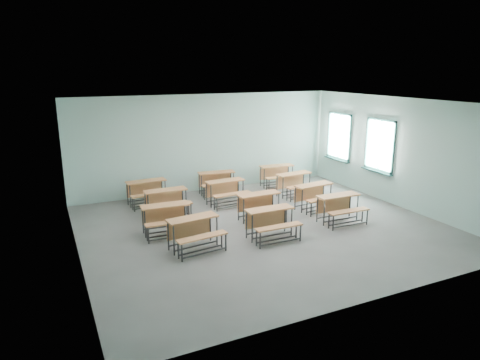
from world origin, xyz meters
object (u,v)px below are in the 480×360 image
object	(u,v)px
desk_unit_r0c0	(195,229)
desk_unit_r1c2	(316,193)
desk_unit_r0c1	(271,219)
desk_unit_r2c2	(296,181)
desk_unit_r2c1	(227,189)
desk_unit_r1c0	(166,215)
desk_unit_r3c0	(147,189)
desk_unit_r3c2	(278,173)
desk_unit_r1c1	(261,203)
desk_unit_r3c1	(217,180)
desk_unit_r2c0	(167,199)
desk_unit_r0c2	(340,205)

from	to	relation	value
desk_unit_r0c0	desk_unit_r1c2	distance (m)	4.30
desk_unit_r0c1	desk_unit_r2c2	distance (m)	3.71
desk_unit_r2c1	desk_unit_r0c0	bearing A→B (deg)	-128.99
desk_unit_r0c1	desk_unit_r2c1	size ratio (longest dim) A/B	0.97
desk_unit_r1c0	desk_unit_r3c0	distance (m)	2.54
desk_unit_r1c0	desk_unit_r1c2	distance (m)	4.45
desk_unit_r1c0	desk_unit_r3c0	bearing A→B (deg)	90.32
desk_unit_r2c2	desk_unit_r3c2	bearing A→B (deg)	81.72
desk_unit_r1c1	desk_unit_r3c1	distance (m)	2.78
desk_unit_r2c0	desk_unit_r2c2	distance (m)	4.27
desk_unit_r2c1	desk_unit_r3c2	xyz separation A→B (m)	(2.42, 1.12, 0.00)
desk_unit_r2c1	desk_unit_r3c1	world-z (taller)	same
desk_unit_r0c2	desk_unit_r3c1	xyz separation A→B (m)	(-1.97, 3.81, 0.00)
desk_unit_r0c1	desk_unit_r0c2	distance (m)	2.22
desk_unit_r0c0	desk_unit_r2c2	bearing A→B (deg)	24.07
desk_unit_r0c1	desk_unit_r2c1	distance (m)	2.90
desk_unit_r1c1	desk_unit_r0c0	bearing A→B (deg)	-156.12
desk_unit_r1c1	desk_unit_r2c1	distance (m)	1.68
desk_unit_r1c2	desk_unit_r1c1	bearing A→B (deg)	178.84
desk_unit_r0c0	desk_unit_r3c1	xyz separation A→B (m)	(2.12, 3.84, 0.00)
desk_unit_r3c0	desk_unit_r3c1	bearing A→B (deg)	-0.09
desk_unit_r2c2	desk_unit_r3c1	distance (m)	2.53
desk_unit_r1c1	desk_unit_r2c2	distance (m)	2.60
desk_unit_r0c1	desk_unit_r2c0	xyz separation A→B (m)	(-1.82, 2.67, 0.00)
desk_unit_r2c2	desk_unit_r1c1	bearing A→B (deg)	-149.13
desk_unit_r1c1	desk_unit_r1c2	world-z (taller)	same
desk_unit_r3c1	desk_unit_r1c1	bearing A→B (deg)	-80.53
desk_unit_r3c1	desk_unit_r3c0	bearing A→B (deg)	-169.70
desk_unit_r0c0	desk_unit_r1c0	bearing A→B (deg)	98.50
desk_unit_r0c1	desk_unit_r1c1	bearing A→B (deg)	73.95
desk_unit_r1c2	desk_unit_r3c1	bearing A→B (deg)	121.61
desk_unit_r1c0	desk_unit_r3c2	size ratio (longest dim) A/B	0.99
desk_unit_r2c0	desk_unit_r2c1	bearing A→B (deg)	6.35
desk_unit_r2c2	desk_unit_r3c1	world-z (taller)	same
desk_unit_r0c1	desk_unit_r2c0	world-z (taller)	same
desk_unit_r2c1	desk_unit_r3c2	size ratio (longest dim) A/B	0.99
desk_unit_r0c0	desk_unit_r2c0	world-z (taller)	same
desk_unit_r3c1	desk_unit_r3c2	world-z (taller)	same
desk_unit_r1c0	desk_unit_r1c2	world-z (taller)	same
desk_unit_r0c1	desk_unit_r3c0	bearing A→B (deg)	118.31
desk_unit_r1c1	desk_unit_r2c0	size ratio (longest dim) A/B	1.01
desk_unit_r1c0	desk_unit_r2c2	distance (m)	4.87
desk_unit_r1c2	desk_unit_r2c0	xyz separation A→B (m)	(-4.07, 1.27, 0.00)
desk_unit_r3c1	desk_unit_r3c2	size ratio (longest dim) A/B	1.02
desk_unit_r0c2	desk_unit_r2c2	world-z (taller)	same
desk_unit_r0c2	desk_unit_r1c2	world-z (taller)	same
desk_unit_r0c1	desk_unit_r3c0	world-z (taller)	same
desk_unit_r0c2	desk_unit_r2c1	xyz separation A→B (m)	(-2.13, 2.69, 0.00)
desk_unit_r1c1	desk_unit_r1c2	xyz separation A→B (m)	(1.89, 0.15, 0.00)
desk_unit_r0c0	desk_unit_r3c1	size ratio (longest dim) A/B	1.00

